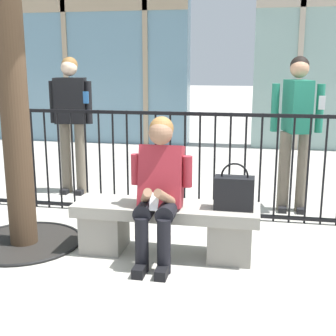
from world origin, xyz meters
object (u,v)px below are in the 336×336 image
stone_bench (166,224)px  bystander_at_railing (71,115)px  bystander_further_back (296,123)px  handbag_on_bench (234,192)px  seated_person_with_phone (159,186)px

stone_bench → bystander_at_railing: (-1.54, 1.69, 0.73)m
bystander_further_back → handbag_on_bench: bearing=-111.6°
seated_person_with_phone → handbag_on_bench: 0.62m
bystander_further_back → bystander_at_railing: bearing=175.1°
handbag_on_bench → bystander_further_back: bearing=68.4°
stone_bench → seated_person_with_phone: 0.40m
stone_bench → handbag_on_bench: (0.58, -0.01, 0.32)m
handbag_on_bench → bystander_at_railing: bystander_at_railing is taller
bystander_at_railing → bystander_further_back: (2.70, -0.23, 0.00)m
stone_bench → handbag_on_bench: bearing=-1.0°
stone_bench → bystander_at_railing: bearing=132.3°
stone_bench → handbag_on_bench: 0.66m
seated_person_with_phone → handbag_on_bench: (0.61, 0.12, -0.06)m
bystander_at_railing → bystander_further_back: 2.71m
bystander_at_railing → bystander_further_back: size_ratio=1.00×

